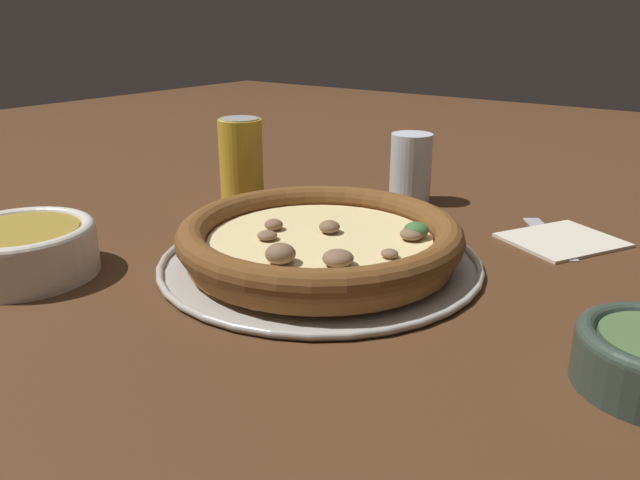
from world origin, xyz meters
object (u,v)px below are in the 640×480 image
drinking_cup (411,168)px  beverage_can (241,159)px  fork (548,234)px  pizza_tray (320,261)px  pizza (320,239)px  bowl_near (23,248)px  napkin (562,239)px

drinking_cup → beverage_can: 0.26m
drinking_cup → fork: (0.03, 0.22, -0.05)m
beverage_can → pizza_tray: bearing=60.3°
pizza_tray → fork: (-0.25, 0.18, -0.00)m
pizza → beverage_can: bearing=-119.6°
beverage_can → bowl_near: bearing=2.6°
fork → pizza: bearing=108.8°
pizza → bowl_near: 0.32m
bowl_near → fork: bearing=138.2°
bowl_near → napkin: bearing=136.0°
drinking_cup → fork: 0.23m
fork → beverage_can: bearing=67.6°
pizza_tray → fork: pizza_tray is taller
napkin → beverage_can: bearing=-78.3°
napkin → pizza_tray: bearing=-39.6°
napkin → fork: bearing=-118.9°
pizza_tray → drinking_cup: bearing=-171.7°
pizza_tray → napkin: pizza_tray is taller
pizza → beverage_can: 0.30m
drinking_cup → napkin: 0.25m
pizza_tray → pizza: (0.00, 0.00, 0.03)m
pizza → fork: pizza is taller
pizza_tray → beverage_can: bearing=-119.7°
bowl_near → napkin: size_ratio=0.93×
pizza → napkin: bearing=140.5°
pizza_tray → beverage_can: (-0.15, -0.26, 0.06)m
napkin → beverage_can: 0.47m
fork → beverage_can: 0.45m
drinking_cup → fork: drinking_cup is taller
bowl_near → drinking_cup: 0.54m
pizza_tray → pizza: pizza is taller
pizza → napkin: pizza is taller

